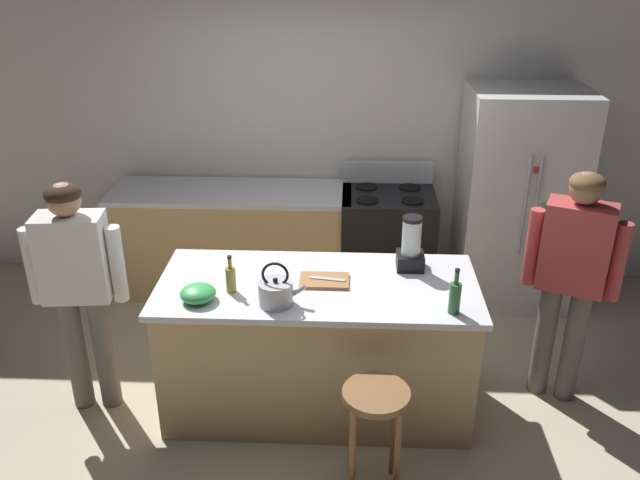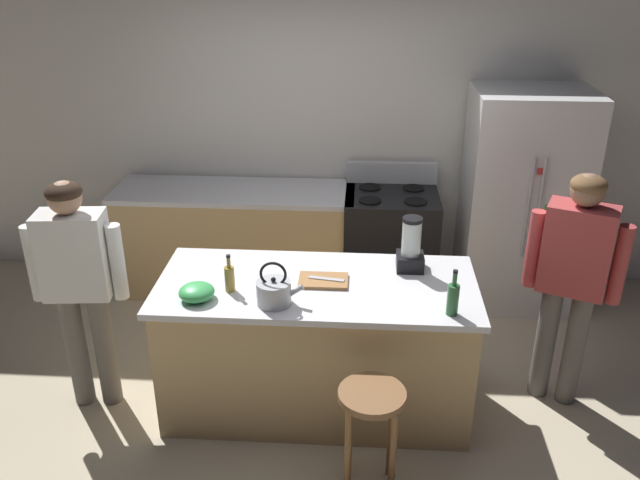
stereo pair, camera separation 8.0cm
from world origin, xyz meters
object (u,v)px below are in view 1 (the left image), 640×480
kitchen_island (318,345)px  chef_knife (328,279)px  person_by_sink_right (572,268)px  bar_stool (375,414)px  mixing_bowl (198,293)px  bottle_vinegar (231,279)px  refrigerator (518,199)px  stove_range (387,243)px  blender_appliance (411,247)px  tea_kettle (276,292)px  cutting_board (324,281)px  bottle_olive_oil (455,297)px  person_by_island_left (77,279)px

kitchen_island → chef_knife: bearing=15.8°
person_by_sink_right → bar_stool: person_by_sink_right is taller
kitchen_island → mixing_bowl: size_ratio=9.38×
person_by_sink_right → bottle_vinegar: (-2.08, -0.30, 0.04)m
refrigerator → chef_knife: (-1.48, -1.48, 0.04)m
mixing_bowl → bottle_vinegar: bearing=33.1°
stove_range → blender_appliance: blender_appliance is taller
blender_appliance → tea_kettle: 0.94m
stove_range → mixing_bowl: bearing=-124.0°
kitchen_island → person_by_sink_right: size_ratio=1.24×
refrigerator → cutting_board: refrigerator is taller
chef_knife → tea_kettle: bearing=-126.8°
chef_knife → stove_range: bearing=82.9°
refrigerator → cutting_board: bearing=-135.3°
kitchen_island → tea_kettle: (-0.23, -0.26, 0.53)m
stove_range → bottle_olive_oil: bottle_olive_oil is taller
person_by_sink_right → person_by_island_left: bearing=-175.3°
mixing_bowl → blender_appliance: bearing=20.4°
person_by_sink_right → bottle_olive_oil: size_ratio=5.73×
stove_range → bottle_olive_oil: (0.27, -1.83, 0.54)m
person_by_island_left → chef_knife: 1.52m
kitchen_island → mixing_bowl: 0.88m
mixing_bowl → cutting_board: (0.72, 0.25, -0.04)m
kitchen_island → person_by_island_left: bearing=-177.3°
refrigerator → cutting_board: (-1.50, -1.48, 0.03)m
blender_appliance → cutting_board: blender_appliance is taller
person_by_island_left → person_by_sink_right: bearing=4.7°
person_by_island_left → tea_kettle: bearing=-8.7°
tea_kettle → cutting_board: (0.26, 0.27, -0.07)m
bottle_olive_oil → cutting_board: (-0.74, 0.32, -0.09)m
refrigerator → tea_kettle: (-1.76, -1.76, 0.10)m
person_by_island_left → mixing_bowl: bearing=-12.3°
person_by_island_left → person_by_sink_right: 3.04m
tea_kettle → mixing_bowl: bearing=177.6°
refrigerator → person_by_sink_right: 1.32m
bar_stool → chef_knife: bearing=110.8°
mixing_bowl → chef_knife: 0.78m
person_by_island_left → bottle_olive_oil: 2.25m
refrigerator → blender_appliance: (-0.96, -1.27, 0.17)m
bar_stool → chef_knife: chef_knife is taller
tea_kettle → bottle_vinegar: bearing=154.9°
mixing_bowl → tea_kettle: 0.46m
kitchen_island → stove_range: (0.51, 1.52, 0.01)m
refrigerator → bottle_olive_oil: size_ratio=6.44×
stove_range → bottle_olive_oil: bearing=-81.5°
mixing_bowl → kitchen_island: bearing=19.2°
person_by_sink_right → tea_kettle: (-1.80, -0.44, 0.03)m
bottle_olive_oil → mixing_bowl: bearing=177.4°
kitchen_island → refrigerator: 2.19m
cutting_board → chef_knife: size_ratio=1.36×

